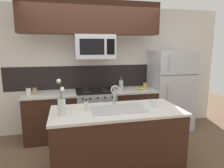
{
  "coord_description": "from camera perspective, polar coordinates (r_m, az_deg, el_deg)",
  "views": [
    {
      "loc": [
        -0.55,
        -2.96,
        1.77
      ],
      "look_at": [
        0.2,
        0.27,
        1.16
      ],
      "focal_mm": 32.0,
      "sensor_mm": 36.0,
      "label": 1
    }
  ],
  "objects": [
    {
      "name": "ground_plane",
      "position": [
        3.49,
        -2.3,
        -20.03
      ],
      "size": [
        10.0,
        10.0,
        0.0
      ],
      "primitive_type": "plane",
      "color": "brown"
    },
    {
      "name": "rear_partition",
      "position": [
        4.35,
        -1.69,
        4.24
      ],
      "size": [
        5.2,
        0.1,
        2.6
      ],
      "primitive_type": "cube",
      "color": "silver",
      "rests_on": "ground"
    },
    {
      "name": "splash_band",
      "position": [
        4.27,
        -5.49,
        2.04
      ],
      "size": [
        3.53,
        0.01,
        0.48
      ],
      "primitive_type": "cube",
      "color": "black",
      "rests_on": "rear_partition"
    },
    {
      "name": "back_counter_left",
      "position": [
        4.09,
        -16.88,
        -8.77
      ],
      "size": [
        0.99,
        0.65,
        0.91
      ],
      "color": "#381E14",
      "rests_on": "ground"
    },
    {
      "name": "back_counter_right",
      "position": [
        4.3,
        6.03,
        -7.42
      ],
      "size": [
        0.88,
        0.65,
        0.91
      ],
      "color": "#381E14",
      "rests_on": "ground"
    },
    {
      "name": "stove_range",
      "position": [
        4.11,
        -4.71,
        -8.14
      ],
      "size": [
        0.76,
        0.64,
        0.93
      ],
      "color": "#B7BABF",
      "rests_on": "ground"
    },
    {
      "name": "microwave",
      "position": [
        3.88,
        -4.96,
        10.56
      ],
      "size": [
        0.74,
        0.4,
        0.45
      ],
      "color": "#B7BABF"
    },
    {
      "name": "upper_cabinet_band",
      "position": [
        3.88,
        -5.93,
        18.3
      ],
      "size": [
        2.57,
        0.34,
        0.6
      ],
      "primitive_type": "cube",
      "color": "#381E14"
    },
    {
      "name": "refrigerator",
      "position": [
        4.55,
        16.19,
        -1.6
      ],
      "size": [
        0.85,
        0.74,
        1.7
      ],
      "color": "#B7BABF",
      "rests_on": "ground"
    },
    {
      "name": "storage_jar_tall",
      "position": [
        4.0,
        -22.73,
        -1.82
      ],
      "size": [
        0.09,
        0.09,
        0.14
      ],
      "color": "silver",
      "rests_on": "back_counter_left"
    },
    {
      "name": "storage_jar_medium",
      "position": [
        3.98,
        -21.2,
        -1.8
      ],
      "size": [
        0.08,
        0.08,
        0.13
      ],
      "color": "#997F5B",
      "rests_on": "back_counter_left"
    },
    {
      "name": "banana_bunch",
      "position": [
        4.16,
        8.03,
        -1.28
      ],
      "size": [
        0.19,
        0.13,
        0.08
      ],
      "color": "yellow",
      "rests_on": "back_counter_right"
    },
    {
      "name": "french_press",
      "position": [
        4.14,
        2.59,
        -0.15
      ],
      "size": [
        0.09,
        0.09,
        0.27
      ],
      "color": "silver",
      "rests_on": "back_counter_right"
    },
    {
      "name": "coffee_tin",
      "position": [
        4.31,
        9.34,
        -0.46
      ],
      "size": [
        0.08,
        0.08,
        0.11
      ],
      "primitive_type": "cylinder",
      "color": "gold",
      "rests_on": "back_counter_right"
    },
    {
      "name": "island_counter",
      "position": [
        3.0,
        1.35,
        -15.57
      ],
      "size": [
        1.83,
        0.83,
        0.91
      ],
      "color": "#381E14",
      "rests_on": "ground"
    },
    {
      "name": "kitchen_sink",
      "position": [
        2.86,
        1.84,
        -8.56
      ],
      "size": [
        0.76,
        0.44,
        0.16
      ],
      "color": "#ADAFB5",
      "rests_on": "island_counter"
    },
    {
      "name": "sink_faucet",
      "position": [
        2.99,
        0.81,
        -2.4
      ],
      "size": [
        0.14,
        0.14,
        0.31
      ],
      "color": "#B7BABF",
      "rests_on": "island_counter"
    },
    {
      "name": "dish_soap_bottle",
      "position": [
        2.79,
        -7.39,
        -6.16
      ],
      "size": [
        0.06,
        0.05,
        0.16
      ],
      "color": "beige",
      "rests_on": "island_counter"
    },
    {
      "name": "drinking_glass",
      "position": [
        2.98,
        11.67,
        -5.55
      ],
      "size": [
        0.07,
        0.07,
        0.1
      ],
      "color": "silver",
      "rests_on": "island_counter"
    },
    {
      "name": "flower_vase",
      "position": [
        2.67,
        -14.2,
        -5.91
      ],
      "size": [
        0.1,
        0.11,
        0.47
      ],
      "color": "silver",
      "rests_on": "island_counter"
    }
  ]
}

